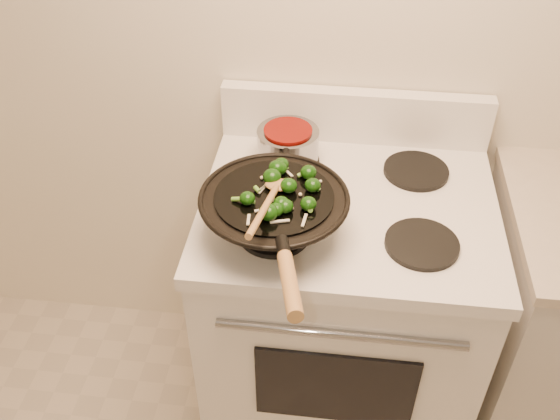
# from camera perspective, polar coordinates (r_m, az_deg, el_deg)

# --- Properties ---
(stove) EXTENTS (0.78, 0.67, 1.08)m
(stove) POSITION_cam_1_polar(r_m,az_deg,el_deg) (1.97, 5.41, -9.36)
(stove) COLOR white
(stove) RESTS_ON ground
(wok) EXTENTS (0.36, 0.59, 0.18)m
(wok) POSITION_cam_1_polar(r_m,az_deg,el_deg) (1.49, -0.52, -0.24)
(wok) COLOR black
(wok) RESTS_ON stove
(stirfry) EXTENTS (0.20, 0.24, 0.04)m
(stirfry) POSITION_cam_1_polar(r_m,az_deg,el_deg) (1.46, 0.29, 2.03)
(stirfry) COLOR #0F3508
(stirfry) RESTS_ON wok
(wooden_spoon) EXTENTS (0.07, 0.29, 0.08)m
(wooden_spoon) POSITION_cam_1_polar(r_m,az_deg,el_deg) (1.41, -0.89, 1.09)
(wooden_spoon) COLOR #A67541
(wooden_spoon) RESTS_ON wok
(saucepan) EXTENTS (0.17, 0.28, 0.10)m
(saucepan) POSITION_cam_1_polar(r_m,az_deg,el_deg) (1.74, 0.72, 5.93)
(saucepan) COLOR gray
(saucepan) RESTS_ON stove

